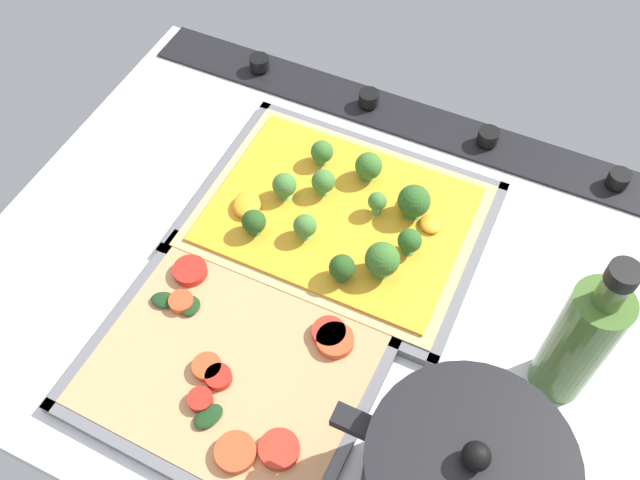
{
  "coord_description": "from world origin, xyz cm",
  "views": [
    {
      "loc": [
        -15.7,
        39.3,
        69.23
      ],
      "look_at": [
        3.69,
        -2.11,
        4.27
      ],
      "focal_mm": 39.46,
      "sensor_mm": 36.0,
      "label": 1
    }
  ],
  "objects_px": {
    "oil_bottle": "(580,341)",
    "broccoli_pizza": "(342,215)",
    "baking_tray_front": "(338,220)",
    "veggie_pizza_back": "(233,367)",
    "baking_tray_back": "(231,370)"
  },
  "relations": [
    {
      "from": "oil_bottle",
      "to": "baking_tray_back",
      "type": "bearing_deg",
      "value": 23.72
    },
    {
      "from": "broccoli_pizza",
      "to": "baking_tray_back",
      "type": "height_order",
      "value": "broccoli_pizza"
    },
    {
      "from": "baking_tray_front",
      "to": "veggie_pizza_back",
      "type": "distance_m",
      "value": 0.23
    },
    {
      "from": "oil_bottle",
      "to": "broccoli_pizza",
      "type": "bearing_deg",
      "value": -17.4
    },
    {
      "from": "broccoli_pizza",
      "to": "baking_tray_back",
      "type": "distance_m",
      "value": 0.23
    },
    {
      "from": "baking_tray_front",
      "to": "veggie_pizza_back",
      "type": "xyz_separation_m",
      "value": [
        0.02,
        0.23,
        0.01
      ]
    },
    {
      "from": "veggie_pizza_back",
      "to": "broccoli_pizza",
      "type": "bearing_deg",
      "value": -96.04
    },
    {
      "from": "baking_tray_front",
      "to": "oil_bottle",
      "type": "bearing_deg",
      "value": 162.66
    },
    {
      "from": "baking_tray_front",
      "to": "baking_tray_back",
      "type": "distance_m",
      "value": 0.23
    },
    {
      "from": "baking_tray_front",
      "to": "veggie_pizza_back",
      "type": "relative_size",
      "value": 1.24
    },
    {
      "from": "baking_tray_front",
      "to": "veggie_pizza_back",
      "type": "height_order",
      "value": "veggie_pizza_back"
    },
    {
      "from": "baking_tray_back",
      "to": "oil_bottle",
      "type": "bearing_deg",
      "value": -156.28
    },
    {
      "from": "broccoli_pizza",
      "to": "veggie_pizza_back",
      "type": "bearing_deg",
      "value": 83.96
    },
    {
      "from": "baking_tray_front",
      "to": "broccoli_pizza",
      "type": "bearing_deg",
      "value": 165.92
    },
    {
      "from": "baking_tray_back",
      "to": "veggie_pizza_back",
      "type": "height_order",
      "value": "veggie_pizza_back"
    }
  ]
}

